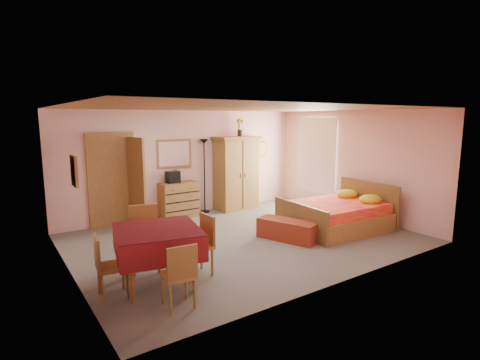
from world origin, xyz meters
TOP-DOWN VIEW (x-y plane):
  - floor at (0.00, 0.00)m, footprint 6.50×6.50m
  - ceiling at (0.00, 0.00)m, footprint 6.50×6.50m
  - wall_back at (0.00, 2.50)m, footprint 6.50×0.10m
  - wall_front at (0.00, -2.50)m, footprint 6.50×0.10m
  - wall_left at (-3.25, 0.00)m, footprint 0.10×5.00m
  - wall_right at (3.25, 0.00)m, footprint 0.10×5.00m
  - doorway at (-1.90, 2.47)m, footprint 1.06×0.12m
  - window at (3.21, 1.20)m, footprint 0.08×1.40m
  - picture_left at (-3.22, -0.60)m, footprint 0.04×0.32m
  - picture_back at (2.35, 2.47)m, footprint 0.30×0.04m
  - chest_of_drawers at (-0.37, 2.28)m, footprint 0.93×0.48m
  - wall_mirror at (-0.37, 2.49)m, footprint 0.91×0.10m
  - stereo at (-0.51, 2.28)m, footprint 0.32×0.25m
  - floor_lamp at (0.40, 2.36)m, footprint 0.30×0.30m
  - wardrobe at (1.30, 2.22)m, footprint 1.28×0.73m
  - sunflower_vase at (1.44, 2.27)m, footprint 0.19×0.19m
  - bed at (2.02, -0.59)m, footprint 2.21×1.80m
  - bench at (0.67, -0.55)m, footprint 0.83×1.28m
  - dining_table at (-2.26, -1.06)m, footprint 1.37×1.37m
  - chair_south at (-2.29, -1.80)m, footprint 0.43×0.43m
  - chair_north at (-2.22, -0.42)m, footprint 0.58×0.58m
  - chair_west at (-2.91, -1.06)m, footprint 0.44×0.44m
  - chair_east at (-1.63, -1.05)m, footprint 0.43×0.43m

SIDE VIEW (x-z plane):
  - floor at x=0.00m, z-range 0.00..0.00m
  - bench at x=0.67m, z-range 0.00..0.40m
  - dining_table at x=-2.26m, z-range 0.00..0.85m
  - chair_south at x=-2.29m, z-range 0.00..0.86m
  - chest_of_drawers at x=-0.37m, z-range 0.00..0.87m
  - chair_west at x=-2.91m, z-range 0.00..0.88m
  - chair_east at x=-1.63m, z-range 0.00..0.93m
  - bed at x=2.02m, z-range 0.00..0.98m
  - chair_north at x=-2.22m, z-range 0.00..1.02m
  - floor_lamp at x=0.40m, z-range 0.00..1.89m
  - wardrobe at x=1.30m, z-range 0.00..1.94m
  - stereo at x=-0.51m, z-range 0.87..1.15m
  - doorway at x=-1.90m, z-range -0.05..2.10m
  - wall_back at x=0.00m, z-range 0.00..2.60m
  - wall_front at x=0.00m, z-range 0.00..2.60m
  - wall_left at x=-3.25m, z-range 0.00..2.60m
  - wall_right at x=3.25m, z-range 0.00..2.60m
  - window at x=3.21m, z-range 0.48..2.42m
  - picture_back at x=2.35m, z-range 1.35..1.75m
  - wall_mirror at x=-0.37m, z-range 1.19..1.91m
  - picture_left at x=-3.22m, z-range 1.49..1.91m
  - sunflower_vase at x=1.44m, z-range 1.94..2.41m
  - ceiling at x=0.00m, z-range 2.60..2.60m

